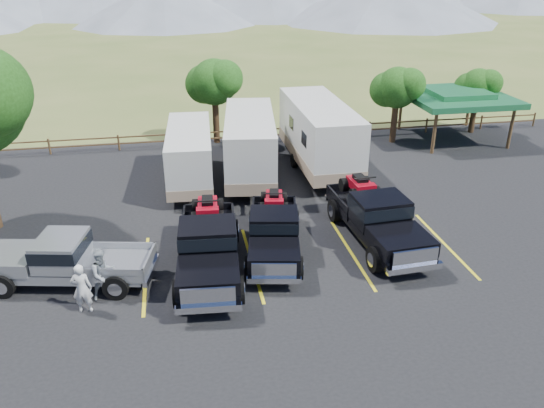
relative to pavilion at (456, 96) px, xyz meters
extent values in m
plane|color=#495E27|center=(-13.00, -17.00, -2.79)|extent=(320.00, 320.00, 0.00)
cube|color=black|center=(-13.00, -14.00, -2.77)|extent=(44.00, 34.00, 0.04)
cube|color=gold|center=(-19.00, -13.00, -2.74)|extent=(0.12, 5.50, 0.01)
cube|color=gold|center=(-15.00, -13.00, -2.74)|extent=(0.12, 5.50, 0.01)
cube|color=gold|center=(-11.00, -13.00, -2.74)|extent=(0.12, 5.50, 0.01)
cube|color=gold|center=(-7.00, -13.00, -2.74)|extent=(0.12, 5.50, 0.01)
cylinder|color=black|center=(-4.00, 0.00, -1.39)|extent=(0.39, 0.39, 2.80)
sphere|color=#1A4010|center=(-4.00, 0.00, 0.71)|extent=(2.52, 2.52, 2.52)
sphere|color=#1A4010|center=(-3.46, -0.45, 0.98)|extent=(1.98, 1.98, 1.98)
sphere|color=#1A4010|center=(-4.50, 0.40, 0.53)|extent=(2.16, 2.16, 2.16)
cylinder|color=black|center=(2.00, 1.00, -1.53)|extent=(0.38, 0.38, 2.52)
sphere|color=#1A4010|center=(2.00, 1.00, 0.36)|extent=(2.24, 2.24, 2.24)
sphere|color=#1A4010|center=(2.48, 0.60, 0.60)|extent=(1.76, 1.76, 1.76)
sphere|color=#1A4010|center=(1.55, 1.35, 0.20)|extent=(1.92, 1.92, 1.92)
cylinder|color=black|center=(-15.00, 2.00, -1.25)|extent=(0.41, 0.41, 3.08)
sphere|color=#1A4010|center=(-15.00, 2.00, 1.06)|extent=(2.80, 2.80, 2.80)
sphere|color=#1A4010|center=(-14.40, 1.50, 1.36)|extent=(2.20, 2.20, 2.20)
sphere|color=#1A4010|center=(-15.56, 2.44, 0.86)|extent=(2.40, 2.40, 2.40)
cylinder|color=#503822|center=(-25.00, 1.50, -2.29)|extent=(0.12, 0.12, 1.00)
cylinder|color=#503822|center=(-21.00, 1.50, -2.29)|extent=(0.12, 0.12, 1.00)
cylinder|color=#503822|center=(-17.00, 1.50, -2.29)|extent=(0.12, 0.12, 1.00)
cylinder|color=#503822|center=(-13.00, 1.50, -2.29)|extent=(0.12, 0.12, 1.00)
cylinder|color=#503822|center=(-9.00, 1.50, -2.29)|extent=(0.12, 0.12, 1.00)
cylinder|color=#503822|center=(-5.00, 1.50, -2.29)|extent=(0.12, 0.12, 1.00)
cylinder|color=#503822|center=(-1.00, 1.50, -2.29)|extent=(0.12, 0.12, 1.00)
cylinder|color=#503822|center=(3.00, 1.50, -2.29)|extent=(0.12, 0.12, 1.00)
cylinder|color=#503822|center=(7.00, 1.50, -2.29)|extent=(0.12, 0.12, 1.00)
cube|color=#503822|center=(-11.00, 1.50, -2.34)|extent=(36.00, 0.06, 0.08)
cube|color=#503822|center=(-11.00, 1.50, -1.94)|extent=(36.00, 0.06, 0.08)
cylinder|color=#503822|center=(-2.50, -2.50, -1.49)|extent=(0.20, 0.20, 2.60)
cylinder|color=#503822|center=(-2.50, 2.50, -1.49)|extent=(0.20, 0.20, 2.60)
cylinder|color=#503822|center=(2.50, -2.50, -1.49)|extent=(0.20, 0.20, 2.60)
cylinder|color=#503822|center=(2.50, 2.50, -1.49)|extent=(0.20, 0.20, 2.60)
cube|color=#1C6339|center=(0.00, 0.00, -0.04)|extent=(6.20, 6.20, 0.35)
cube|color=#1C6339|center=(0.00, 0.00, 0.26)|extent=(3.50, 3.50, 0.35)
cone|color=slate|center=(-18.00, 70.00, 1.21)|extent=(32.00, 32.00, 8.00)
cube|color=black|center=(-16.64, -13.25, -2.07)|extent=(2.47, 6.31, 0.39)
cube|color=black|center=(-16.80, -15.33, -1.67)|extent=(2.22, 2.10, 0.54)
cube|color=black|center=(-16.65, -13.38, -1.29)|extent=(2.16, 1.84, 1.08)
cube|color=black|center=(-16.65, -13.38, -1.12)|extent=(2.21, 1.91, 0.49)
cube|color=black|center=(-16.49, -11.31, -1.77)|extent=(2.27, 2.75, 0.60)
cube|color=silver|center=(-16.89, -16.43, -1.72)|extent=(1.73, 0.22, 0.60)
cube|color=silver|center=(-16.89, -16.49, -2.13)|extent=(2.13, 0.36, 0.24)
cube|color=silver|center=(-16.39, -10.02, -2.13)|extent=(2.13, 0.34, 0.24)
cylinder|color=black|center=(-17.82, -15.31, -2.26)|extent=(0.40, 1.00, 0.97)
cylinder|color=black|center=(-15.79, -15.47, -2.26)|extent=(0.40, 1.00, 0.97)
cylinder|color=black|center=(-17.49, -11.04, -2.26)|extent=(0.40, 1.00, 0.97)
cylinder|color=black|center=(-15.46, -11.20, -2.26)|extent=(0.40, 1.00, 0.97)
cube|color=maroon|center=(-16.49, -11.31, -1.04)|extent=(0.87, 1.46, 0.38)
cube|color=black|center=(-16.49, -11.31, -0.77)|extent=(0.50, 0.84, 0.19)
cube|color=maroon|center=(-16.54, -11.90, -0.93)|extent=(0.89, 0.45, 0.24)
cylinder|color=black|center=(-16.53, -11.80, -0.55)|extent=(0.98, 0.14, 0.06)
cylinder|color=black|center=(-17.02, -11.87, -1.25)|extent=(0.33, 0.63, 0.61)
cylinder|color=black|center=(-16.05, -11.94, -1.25)|extent=(0.33, 0.63, 0.61)
cylinder|color=black|center=(-16.93, -10.68, -1.25)|extent=(0.33, 0.63, 0.61)
cylinder|color=black|center=(-15.96, -10.76, -1.25)|extent=(0.33, 0.63, 0.61)
cube|color=black|center=(-14.01, -12.34, -2.14)|extent=(2.77, 5.75, 0.35)
cube|color=black|center=(-14.35, -14.16, -1.78)|extent=(2.15, 2.06, 0.48)
cube|color=black|center=(-14.03, -12.45, -1.44)|extent=(2.07, 1.82, 0.97)
cube|color=black|center=(-14.03, -12.45, -1.30)|extent=(2.12, 1.88, 0.44)
cube|color=black|center=(-13.68, -10.62, -1.87)|extent=(2.26, 2.63, 0.53)
cube|color=silver|center=(-14.54, -15.13, -1.83)|extent=(1.53, 0.36, 0.53)
cube|color=silver|center=(-14.55, -15.19, -2.20)|extent=(1.89, 0.52, 0.21)
cube|color=silver|center=(-13.47, -9.48, -2.20)|extent=(1.89, 0.50, 0.21)
cylinder|color=black|center=(-15.26, -14.05, -2.31)|extent=(0.45, 0.91, 0.87)
cylinder|color=black|center=(-13.47, -14.39, -2.31)|extent=(0.45, 0.91, 0.87)
cylinder|color=black|center=(-14.55, -10.28, -2.31)|extent=(0.45, 0.91, 0.87)
cylinder|color=black|center=(-12.76, -10.62, -2.31)|extent=(0.45, 0.91, 0.87)
cube|color=maroon|center=(-13.68, -10.62, -1.22)|extent=(0.90, 1.36, 0.34)
cube|color=black|center=(-13.68, -10.62, -0.98)|extent=(0.51, 0.78, 0.17)
cube|color=maroon|center=(-13.78, -11.15, -1.12)|extent=(0.82, 0.48, 0.21)
cylinder|color=black|center=(-13.77, -11.05, -0.78)|extent=(0.87, 0.22, 0.06)
cylinder|color=black|center=(-14.21, -11.07, -1.41)|extent=(0.35, 0.58, 0.54)
cylinder|color=black|center=(-13.36, -11.23, -1.41)|extent=(0.35, 0.58, 0.54)
cylinder|color=black|center=(-14.01, -10.02, -1.41)|extent=(0.35, 0.58, 0.54)
cylinder|color=black|center=(-13.16, -10.18, -1.41)|extent=(0.35, 0.58, 0.54)
cube|color=black|center=(-9.69, -12.18, -2.06)|extent=(2.40, 6.34, 0.39)
cube|color=black|center=(-9.56, -14.28, -1.66)|extent=(2.22, 2.09, 0.55)
cube|color=black|center=(-9.68, -12.32, -1.27)|extent=(2.16, 1.83, 1.09)
cube|color=black|center=(-9.68, -12.32, -1.11)|extent=(2.20, 1.90, 0.49)
cube|color=black|center=(-9.81, -10.22, -1.76)|extent=(2.26, 2.75, 0.60)
cube|color=silver|center=(-9.49, -15.39, -1.71)|extent=(1.75, 0.20, 0.60)
cube|color=silver|center=(-9.49, -15.45, -2.13)|extent=(2.15, 0.33, 0.24)
cube|color=silver|center=(-9.90, -8.91, -2.13)|extent=(2.15, 0.31, 0.24)
cylinder|color=black|center=(-10.58, -14.41, -2.26)|extent=(0.39, 1.00, 0.98)
cylinder|color=black|center=(-8.53, -14.28, -2.26)|extent=(0.39, 1.00, 0.98)
cylinder|color=black|center=(-10.85, -10.09, -2.26)|extent=(0.39, 1.00, 0.98)
cylinder|color=black|center=(-8.80, -9.96, -2.26)|extent=(0.39, 1.00, 0.98)
cube|color=maroon|center=(-9.81, -10.22, -1.02)|extent=(0.85, 1.46, 0.38)
cube|color=black|center=(-9.81, -10.22, -0.75)|extent=(0.49, 0.84, 0.20)
cube|color=maroon|center=(-9.78, -10.82, -0.91)|extent=(0.90, 0.44, 0.24)
cylinder|color=black|center=(-9.78, -10.71, -0.53)|extent=(0.99, 0.13, 0.07)
cylinder|color=black|center=(-10.27, -10.85, -1.24)|extent=(0.32, 0.63, 0.61)
cylinder|color=black|center=(-9.29, -10.79, -1.24)|extent=(0.32, 0.63, 0.61)
cylinder|color=black|center=(-10.34, -9.65, -1.24)|extent=(0.32, 0.63, 0.61)
cylinder|color=black|center=(-9.36, -9.59, -1.24)|extent=(0.32, 0.63, 0.61)
cube|color=silver|center=(-16.91, -4.60, -1.05)|extent=(2.50, 6.80, 2.41)
cube|color=gray|center=(-16.91, -4.60, -1.99)|extent=(2.53, 6.83, 0.54)
cube|color=black|center=(-18.08, -6.21, -0.81)|extent=(0.06, 0.80, 0.54)
cube|color=black|center=(-15.92, -6.33, -0.81)|extent=(0.06, 0.80, 0.54)
cylinder|color=black|center=(-17.90, -4.28, -2.44)|extent=(0.26, 0.64, 0.62)
cylinder|color=black|center=(-15.89, -4.39, -2.44)|extent=(0.26, 0.64, 0.62)
cube|color=black|center=(-17.13, -8.74, -2.30)|extent=(0.20, 1.61, 0.09)
cube|color=silver|center=(-13.76, -4.23, -0.80)|extent=(3.46, 7.96, 2.77)
cube|color=gray|center=(-13.76, -4.23, -1.88)|extent=(3.49, 8.00, 0.62)
cube|color=black|center=(-15.25, -5.97, -0.52)|extent=(0.14, 0.92, 0.62)
cube|color=black|center=(-12.78, -6.30, -0.52)|extent=(0.14, 0.92, 0.62)
cylinder|color=black|center=(-14.87, -3.77, -2.39)|extent=(0.35, 0.75, 0.72)
cylinder|color=black|center=(-12.57, -4.08, -2.39)|extent=(0.35, 0.75, 0.72)
cube|color=black|center=(-14.40, -8.96, -2.23)|extent=(0.37, 1.85, 0.10)
cube|color=silver|center=(-9.88, -3.61, -0.62)|extent=(2.69, 8.38, 3.02)
cube|color=gray|center=(-9.88, -3.61, -1.80)|extent=(2.72, 8.43, 0.67)
cube|color=black|center=(-11.24, -5.71, -0.32)|extent=(0.02, 1.01, 0.67)
cube|color=black|center=(-8.53, -5.70, -0.32)|extent=(0.02, 1.01, 0.67)
cylinder|color=black|center=(-11.15, -3.27, -2.36)|extent=(0.28, 0.78, 0.78)
cylinder|color=black|center=(-8.62, -3.27, -2.36)|extent=(0.28, 0.78, 0.78)
cube|color=black|center=(-9.88, -8.81, -2.19)|extent=(0.14, 2.01, 0.11)
cube|color=#9C9FA5|center=(-21.65, -13.16, -2.12)|extent=(5.91, 2.94, 0.36)
cube|color=#9C9FA5|center=(-23.51, -12.77, -1.76)|extent=(2.14, 2.23, 0.50)
cube|color=#9C9FA5|center=(-21.77, -13.14, -1.41)|extent=(1.89, 2.14, 0.99)
cube|color=black|center=(-21.77, -13.14, -1.26)|extent=(1.96, 2.19, 0.45)
cube|color=#9C9FA5|center=(-19.90, -13.52, -1.85)|extent=(2.72, 2.35, 0.55)
cube|color=silver|center=(-18.73, -13.77, -2.18)|extent=(0.55, 1.94, 0.22)
cylinder|color=black|center=(-23.38, -11.85, -2.30)|extent=(0.93, 0.47, 0.89)
cylinder|color=black|center=(-23.76, -13.68, -2.30)|extent=(0.93, 0.47, 0.89)
cylinder|color=black|center=(-19.54, -12.65, -2.30)|extent=(0.93, 0.47, 0.89)
cylinder|color=black|center=(-19.91, -14.47, -2.30)|extent=(0.93, 0.47, 0.89)
imported|color=silver|center=(-20.90, -15.02, -1.86)|extent=(0.67, 0.46, 1.78)
imported|color=gray|center=(-20.29, -14.30, -1.83)|extent=(1.11, 1.03, 1.84)
camera|label=1|loc=(-17.43, -30.39, 7.92)|focal=35.00mm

